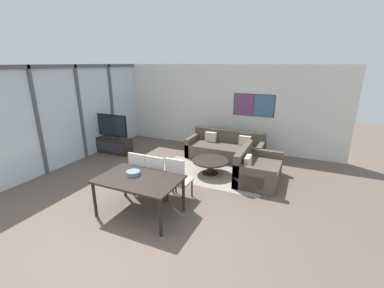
# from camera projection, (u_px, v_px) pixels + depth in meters

# --- Properties ---
(ground_plane) EXTENTS (24.00, 24.00, 0.00)m
(ground_plane) POSITION_uv_depth(u_px,v_px,m) (115.00, 238.00, 4.36)
(ground_plane) COLOR brown
(wall_back) EXTENTS (7.97, 0.09, 2.80)m
(wall_back) POSITION_uv_depth(u_px,v_px,m) (220.00, 107.00, 8.69)
(wall_back) COLOR silver
(wall_back) RESTS_ON ground_plane
(window_wall_left) EXTENTS (0.07, 5.48, 2.80)m
(window_wall_left) POSITION_uv_depth(u_px,v_px,m) (80.00, 109.00, 7.64)
(window_wall_left) COLOR silver
(window_wall_left) RESTS_ON ground_plane
(area_rug) EXTENTS (2.91, 1.63, 0.01)m
(area_rug) POSITION_uv_depth(u_px,v_px,m) (210.00, 173.00, 6.89)
(area_rug) COLOR gray
(area_rug) RESTS_ON ground_plane
(tv_console) EXTENTS (1.22, 0.41, 0.51)m
(tv_console) POSITION_uv_depth(u_px,v_px,m) (114.00, 145.00, 8.40)
(tv_console) COLOR black
(tv_console) RESTS_ON ground_plane
(television) EXTENTS (1.13, 0.20, 0.77)m
(television) POSITION_uv_depth(u_px,v_px,m) (112.00, 126.00, 8.21)
(television) COLOR #2D2D33
(television) RESTS_ON tv_console
(sofa_main) EXTENTS (2.30, 0.98, 0.82)m
(sofa_main) POSITION_uv_depth(u_px,v_px,m) (226.00, 149.00, 7.99)
(sofa_main) COLOR #51473D
(sofa_main) RESTS_ON ground_plane
(sofa_side) EXTENTS (0.98, 1.47, 0.82)m
(sofa_side) POSITION_uv_depth(u_px,v_px,m) (255.00, 170.00, 6.44)
(sofa_side) COLOR #51473D
(sofa_side) RESTS_ON ground_plane
(coffee_table) EXTENTS (0.96, 0.96, 0.39)m
(coffee_table) POSITION_uv_depth(u_px,v_px,m) (210.00, 163.00, 6.80)
(coffee_table) COLOR black
(coffee_table) RESTS_ON ground_plane
(dining_table) EXTENTS (1.57, 1.00, 0.75)m
(dining_table) POSITION_uv_depth(u_px,v_px,m) (139.00, 182.00, 4.87)
(dining_table) COLOR black
(dining_table) RESTS_ON ground_plane
(dining_chair_left) EXTENTS (0.46, 0.46, 0.99)m
(dining_chair_left) POSITION_uv_depth(u_px,v_px,m) (141.00, 172.00, 5.69)
(dining_chair_left) COLOR beige
(dining_chair_left) RESTS_ON ground_plane
(dining_chair_centre) EXTENTS (0.46, 0.46, 0.99)m
(dining_chair_centre) POSITION_uv_depth(u_px,v_px,m) (158.00, 175.00, 5.51)
(dining_chair_centre) COLOR beige
(dining_chair_centre) RESTS_ON ground_plane
(dining_chair_right) EXTENTS (0.46, 0.46, 0.99)m
(dining_chair_right) POSITION_uv_depth(u_px,v_px,m) (178.00, 178.00, 5.38)
(dining_chair_right) COLOR beige
(dining_chair_right) RESTS_ON ground_plane
(fruit_bowl) EXTENTS (0.27, 0.27, 0.08)m
(fruit_bowl) POSITION_uv_depth(u_px,v_px,m) (133.00, 173.00, 4.98)
(fruit_bowl) COLOR slate
(fruit_bowl) RESTS_ON dining_table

